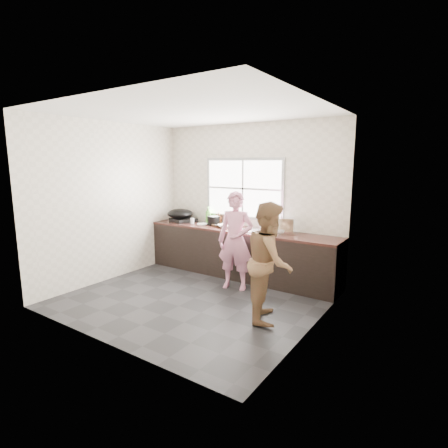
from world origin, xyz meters
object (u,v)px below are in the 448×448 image
Objects in this scene: bowl_crabs at (280,232)px; plate_food at (202,224)px; bowl_held at (270,233)px; bottle_green at (208,215)px; burner at (183,220)px; bottle_brown_tall at (219,218)px; bottle_brown_short at (217,219)px; black_pot at (213,221)px; woman at (236,244)px; glass_jar at (192,221)px; person_side at (270,261)px; cutting_board at (221,225)px; wok at (180,214)px; pot_lid_left at (189,222)px; bowl_mince at (225,226)px; pot_lid_right at (205,222)px; dish_rack at (283,226)px.

plate_food is (-1.59, -0.03, -0.02)m from bowl_crabs.
plate_food is at bearing 172.87° from bowl_held.
bottle_green is at bearing 91.97° from plate_food.
bottle_brown_tall is at bearing 13.90° from burner.
bowl_crabs is at bearing 1.23° from plate_food.
black_pot is at bearing -77.66° from bottle_brown_short.
woman is 1.42m from glass_jar.
person_side is at bearing -28.47° from glass_jar.
bottle_brown_tall reaches higher than cutting_board.
plate_food is at bearing -7.53° from burner.
bowl_held is 1.39m from bottle_brown_tall.
person_side is at bearing -63.81° from bowl_held.
wok is 2.28× the size of pot_lid_left.
burner is 0.14m from wok.
bowl_held reaches higher than pot_lid_left.
plate_food is (-1.09, 0.55, 0.13)m from woman.
bottle_brown_short is 0.59m from pot_lid_left.
bowl_mince is (-0.55, 0.52, 0.15)m from woman.
pot_lid_right is at bearing 57.33° from glass_jar.
black_pot reaches higher than bowl_mince.
bottle_brown_tall reaches higher than bowl_mince.
person_side is 2.94m from wok.
glass_jar is (-0.41, -0.12, -0.03)m from black_pot.
wok is 0.54m from pot_lid_right.
pot_lid_right is (-1.67, 0.15, -0.03)m from bowl_crabs.
bowl_held is (-0.52, 1.06, 0.13)m from person_side.
glass_jar is at bearing 179.26° from bowl_mince.
bottle_brown_short is (0.17, 0.04, -0.08)m from bottle_green.
bottle_green reaches higher than bowl_mince.
pot_lid_right is (0.50, 0.14, -0.15)m from wok.
cutting_board is 0.37m from plate_food.
plate_food is 0.60m from wok.
bowl_mince is 0.91× the size of pot_lid_right.
bowl_crabs is 2.18m from wok.
wok is at bearing 175.72° from bowl_mince.
bowl_mince is 0.37m from black_pot.
person_side is 4.81× the size of bottle_green.
pot_lid_left is at bearing 171.55° from bowl_mince.
bottle_green is at bearing 158.42° from dish_rack.
cutting_board is at bearing 12.04° from glass_jar.
bowl_mince is 0.54m from plate_food.
woman is at bearing -43.04° from bowl_mince.
bottle_brown_tall is 0.76m from burner.
cutting_board is 0.69× the size of wok.
bottle_brown_tall is 0.41× the size of wok.
glass_jar reaches higher than pot_lid_left.
bowl_crabs is 2.12m from burner.
glass_jar is 0.30× the size of dish_rack.
plate_food is 0.58× the size of dish_rack.
pot_lid_left is (-2.45, 1.36, 0.10)m from person_side.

